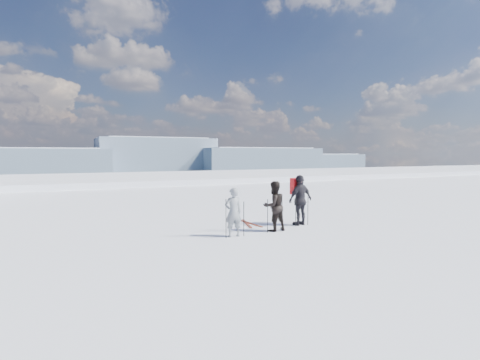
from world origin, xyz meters
The scene contains 8 objects.
lake_basin centered at (0.00, 30.00, -6.50)m, with size 820.00×820.00×71.62m.
far_mountain_range centered at (29.60, 454.78, -7.19)m, with size 770.00×110.00×53.00m.
skier_grey centered at (-2.56, 3.00, 0.79)m, with size 0.58×0.38×1.59m, color gray.
skier_dark centered at (-0.92, 3.20, 0.86)m, with size 0.84×0.66×1.73m, color black.
skier_pack centered at (0.51, 3.70, 0.94)m, with size 1.11×0.46×1.89m, color black.
backpack centered at (0.47, 3.94, 2.20)m, with size 0.40×0.23×0.62m, color red.
ski_poles centered at (-0.97, 3.19, 0.61)m, with size 3.66×0.73×1.29m.
skis_loose centered at (-1.12, 4.77, 0.01)m, with size 0.56×1.70×0.03m.
Camera 1 is at (-7.48, -7.86, 2.67)m, focal length 28.00 mm.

